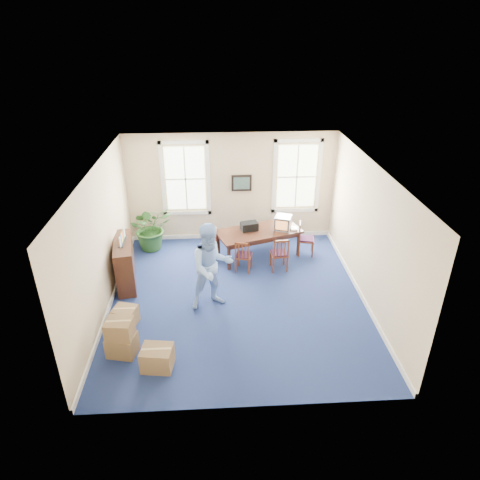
{
  "coord_description": "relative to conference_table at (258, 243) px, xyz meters",
  "views": [
    {
      "loc": [
        -0.44,
        -8.45,
        5.94
      ],
      "look_at": [
        0.1,
        0.6,
        1.25
      ],
      "focal_mm": 32.0,
      "sensor_mm": 36.0,
      "label": 1
    }
  ],
  "objects": [
    {
      "name": "baseboard_left",
      "position": [
        -3.67,
        -2.05,
        -0.33
      ],
      "size": [
        0.04,
        6.5,
        0.12
      ],
      "primitive_type": "cube",
      "color": "white",
      "rests_on": "ground"
    },
    {
      "name": "potted_plant",
      "position": [
        -3.02,
        0.61,
        0.27
      ],
      "size": [
        1.49,
        1.41,
        1.33
      ],
      "primitive_type": "imported",
      "rotation": [
        0.0,
        0.0,
        0.38
      ],
      "color": "#234E1E",
      "rests_on": "ground"
    },
    {
      "name": "crt_tv",
      "position": [
        0.67,
        0.05,
        0.58
      ],
      "size": [
        0.56,
        0.58,
        0.39
      ],
      "primitive_type": null,
      "rotation": [
        0.0,
        0.0,
        -0.35
      ],
      "color": "#B7B7BC",
      "rests_on": "conference_table"
    },
    {
      "name": "floor",
      "position": [
        -0.7,
        -2.05,
        -0.39
      ],
      "size": [
        6.5,
        6.5,
        0.0
      ],
      "primitive_type": "plane",
      "color": "navy",
      "rests_on": "ground"
    },
    {
      "name": "wall_right",
      "position": [
        2.3,
        -2.05,
        1.21
      ],
      "size": [
        0.0,
        6.5,
        6.5
      ],
      "primitive_type": "plane",
      "rotation": [
        1.57,
        0.0,
        -1.57
      ],
      "color": "beige",
      "rests_on": "ground"
    },
    {
      "name": "ceiling",
      "position": [
        -0.7,
        -2.05,
        2.81
      ],
      "size": [
        6.5,
        6.5,
        0.0
      ],
      "primitive_type": "plane",
      "rotation": [
        3.14,
        0.0,
        0.0
      ],
      "color": "white",
      "rests_on": "ground"
    },
    {
      "name": "credenza",
      "position": [
        -3.45,
        -1.19,
        0.2
      ],
      "size": [
        0.69,
        1.56,
        1.19
      ],
      "primitive_type": "cube",
      "rotation": [
        0.0,
        0.0,
        0.18
      ],
      "color": "#3D1F15",
      "rests_on": "ground"
    },
    {
      "name": "chair_near_right",
      "position": [
        0.47,
        -0.78,
        0.09
      ],
      "size": [
        0.47,
        0.47,
        0.96
      ],
      "primitive_type": null,
      "rotation": [
        0.0,
        0.0,
        3.23
      ],
      "color": "maroon",
      "rests_on": "ground"
    },
    {
      "name": "conference_table",
      "position": [
        0.0,
        0.0,
        0.0
      ],
      "size": [
        2.49,
        1.71,
        0.78
      ],
      "primitive_type": null,
      "rotation": [
        0.0,
        0.0,
        0.33
      ],
      "color": "#3D1F15",
      "rests_on": "ground"
    },
    {
      "name": "cardboard_boxes",
      "position": [
        -2.87,
        -3.72,
        0.03
      ],
      "size": [
        1.75,
        1.75,
        0.84
      ],
      "primitive_type": null,
      "rotation": [
        0.0,
        0.0,
        -0.2
      ],
      "color": "olive",
      "rests_on": "ground"
    },
    {
      "name": "window_left",
      "position": [
        -2.0,
        1.18,
        1.51
      ],
      "size": [
        1.4,
        0.12,
        2.2
      ],
      "primitive_type": null,
      "color": "white",
      "rests_on": "ground"
    },
    {
      "name": "chair_near_left",
      "position": [
        -0.47,
        -0.78,
        0.07
      ],
      "size": [
        0.5,
        0.5,
        0.91
      ],
      "primitive_type": null,
      "rotation": [
        0.0,
        0.0,
        2.87
      ],
      "color": "maroon",
      "rests_on": "ground"
    },
    {
      "name": "game_console",
      "position": [
        0.98,
        0.0,
        0.42
      ],
      "size": [
        0.2,
        0.24,
        0.06
      ],
      "primitive_type": "cube",
      "rotation": [
        0.0,
        0.0,
        -0.11
      ],
      "color": "white",
      "rests_on": "conference_table"
    },
    {
      "name": "baseboard_back",
      "position": [
        -0.7,
        1.17,
        -0.33
      ],
      "size": [
        6.0,
        0.04,
        0.12
      ],
      "primitive_type": "cube",
      "color": "white",
      "rests_on": "ground"
    },
    {
      "name": "equipment_bag",
      "position": [
        -0.26,
        0.05,
        0.5
      ],
      "size": [
        0.51,
        0.4,
        0.23
      ],
      "primitive_type": "cube",
      "rotation": [
        0.0,
        0.0,
        0.25
      ],
      "color": "black",
      "rests_on": "conference_table"
    },
    {
      "name": "window_right",
      "position": [
        1.2,
        1.18,
        1.51
      ],
      "size": [
        1.4,
        0.12,
        2.2
      ],
      "primitive_type": null,
      "color": "white",
      "rests_on": "ground"
    },
    {
      "name": "chair_end_left",
      "position": [
        -1.35,
        0.0,
        0.04
      ],
      "size": [
        0.39,
        0.39,
        0.86
      ],
      "primitive_type": null,
      "rotation": [
        0.0,
        0.0,
        -1.56
      ],
      "color": "maroon",
      "rests_on": "ground"
    },
    {
      "name": "brochure_rack",
      "position": [
        -3.43,
        -1.19,
        0.94
      ],
      "size": [
        0.37,
        0.63,
        0.28
      ],
      "primitive_type": null,
      "rotation": [
        0.0,
        0.0,
        -0.42
      ],
      "color": "#99999E",
      "rests_on": "credenza"
    },
    {
      "name": "wall_back",
      "position": [
        -0.7,
        1.2,
        1.21
      ],
      "size": [
        6.5,
        0.0,
        6.5
      ],
      "primitive_type": "plane",
      "rotation": [
        1.57,
        0.0,
        0.0
      ],
      "color": "beige",
      "rests_on": "ground"
    },
    {
      "name": "wall_picture",
      "position": [
        -0.4,
        1.15,
        1.36
      ],
      "size": [
        0.58,
        0.06,
        0.48
      ],
      "primitive_type": null,
      "color": "black",
      "rests_on": "ground"
    },
    {
      "name": "chair_end_right",
      "position": [
        1.35,
        0.0,
        0.09
      ],
      "size": [
        0.5,
        0.5,
        0.96
      ],
      "primitive_type": null,
      "rotation": [
        0.0,
        0.0,
        1.38
      ],
      "color": "maroon",
      "rests_on": "ground"
    },
    {
      "name": "wall_front",
      "position": [
        -0.7,
        -5.3,
        1.21
      ],
      "size": [
        6.5,
        0.0,
        6.5
      ],
      "primitive_type": "plane",
      "rotation": [
        -1.57,
        0.0,
        0.0
      ],
      "color": "beige",
      "rests_on": "ground"
    },
    {
      "name": "wall_left",
      "position": [
        -3.7,
        -2.05,
        1.21
      ],
      "size": [
        0.0,
        6.5,
        6.5
      ],
      "primitive_type": "plane",
      "rotation": [
        1.57,
        0.0,
        1.57
      ],
      "color": "beige",
      "rests_on": "ground"
    },
    {
      "name": "baseboard_right",
      "position": [
        2.27,
        -2.05,
        -0.33
      ],
      "size": [
        0.04,
        6.5,
        0.12
      ],
      "primitive_type": "cube",
      "color": "white",
      "rests_on": "ground"
    },
    {
      "name": "man",
      "position": [
        -1.29,
        -2.29,
        0.64
      ],
      "size": [
        1.2,
        1.05,
        2.06
      ],
      "primitive_type": "imported",
      "rotation": [
        0.0,
        0.0,
        0.31
      ],
      "color": "#95C0FF",
      "rests_on": "ground"
    }
  ]
}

